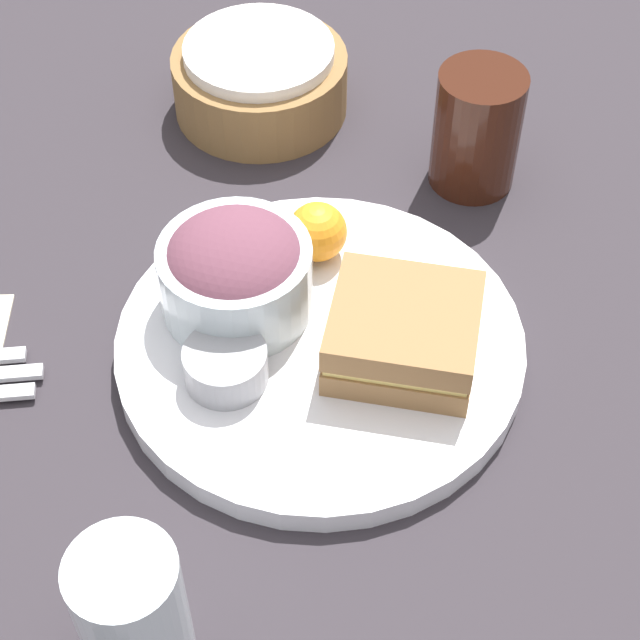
% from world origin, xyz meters
% --- Properties ---
extents(ground_plane, '(4.00, 4.00, 0.00)m').
position_xyz_m(ground_plane, '(0.00, 0.00, 0.00)').
color(ground_plane, '#2D282D').
extents(plate, '(0.31, 0.31, 0.02)m').
position_xyz_m(plate, '(0.00, 0.00, 0.01)').
color(plate, silver).
rests_on(plate, ground_plane).
extents(sandwich, '(0.13, 0.12, 0.05)m').
position_xyz_m(sandwich, '(0.06, -0.02, 0.05)').
color(sandwich, olive).
rests_on(sandwich, plate).
extents(salad_bowl, '(0.12, 0.12, 0.08)m').
position_xyz_m(salad_bowl, '(-0.06, 0.03, 0.06)').
color(salad_bowl, silver).
rests_on(salad_bowl, plate).
extents(dressing_cup, '(0.06, 0.06, 0.03)m').
position_xyz_m(dressing_cup, '(-0.07, -0.04, 0.04)').
color(dressing_cup, '#99999E').
rests_on(dressing_cup, plate).
extents(orange_wedge, '(0.05, 0.05, 0.05)m').
position_xyz_m(orange_wedge, '(-0.00, 0.09, 0.04)').
color(orange_wedge, orange).
rests_on(orange_wedge, plate).
extents(drink_glass, '(0.08, 0.08, 0.11)m').
position_xyz_m(drink_glass, '(0.14, 0.20, 0.05)').
color(drink_glass, '#38190F').
rests_on(drink_glass, ground_plane).
extents(bread_basket, '(0.16, 0.16, 0.07)m').
position_xyz_m(bread_basket, '(-0.05, 0.30, 0.03)').
color(bread_basket, olive).
rests_on(bread_basket, ground_plane).
extents(water_glass, '(0.07, 0.07, 0.10)m').
position_xyz_m(water_glass, '(-0.12, -0.23, 0.05)').
color(water_glass, silver).
rests_on(water_glass, ground_plane).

